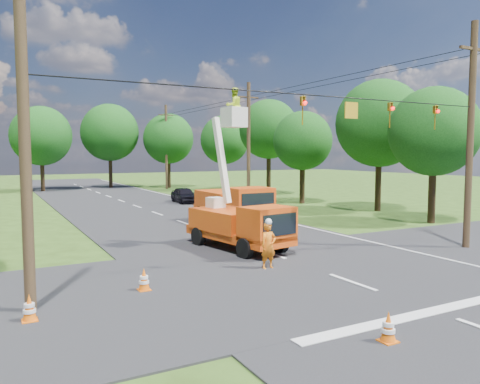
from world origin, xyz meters
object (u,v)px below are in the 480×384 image
bucket_truck (240,215)px  traffic_cone_3 (245,224)px  tree_right_d (269,129)px  pole_left (25,144)px  second_truck (233,204)px  tree_far_c (168,139)px  traffic_cone_5 (29,308)px  ground_worker (268,246)px  distant_car (184,195)px  pole_right_near (470,134)px  traffic_cone_6 (214,210)px  traffic_cone_0 (388,327)px  tree_right_c (303,141)px  pole_right_mid (249,143)px  tree_far_b (110,133)px  pole_right_far (166,146)px  tree_right_a (434,132)px  traffic_cone_4 (144,280)px  tree_far_a (41,136)px  traffic_cone_2 (242,235)px  tree_right_e (225,140)px  tree_right_b (380,124)px

bucket_truck → traffic_cone_3: bearing=49.6°
tree_right_d → pole_left: bearing=-132.0°
second_truck → tree_far_c: size_ratio=0.69×
traffic_cone_5 → pole_left: bearing=83.8°
pole_left → ground_worker: bearing=6.6°
distant_car → pole_right_near: size_ratio=0.40×
traffic_cone_6 → tree_far_c: (6.21, 26.45, 5.70)m
traffic_cone_6 → traffic_cone_0: bearing=-105.3°
pole_left → distant_car: bearing=59.9°
bucket_truck → ground_worker: 3.75m
tree_far_c → tree_right_c: bearing=-80.9°
traffic_cone_3 → pole_right_mid: bearing=59.6°
traffic_cone_6 → pole_right_mid: 8.33m
tree_far_b → traffic_cone_6: bearing=-89.4°
pole_right_far → tree_right_a: bearing=-81.6°
bucket_truck → traffic_cone_6: bearing=61.1°
traffic_cone_0 → traffic_cone_5: bearing=143.0°
pole_right_mid → tree_right_d: (6.30, 7.00, 1.57)m
traffic_cone_0 → tree_right_d: bearing=62.2°
second_truck → traffic_cone_4: size_ratio=8.97×
tree_right_c → tree_far_a: tree_far_a is taller
ground_worker → traffic_cone_4: ground_worker is taller
traffic_cone_2 → ground_worker: bearing=-107.8°
traffic_cone_0 → pole_right_near: (11.10, 6.08, 4.75)m
tree_right_e → tree_right_a: bearing=-90.6°
traffic_cone_2 → tree_right_e: (13.59, 29.03, 5.45)m
pole_left → tree_right_a: (23.00, 6.00, 1.06)m
tree_right_b → tree_far_c: size_ratio=1.05×
tree_right_a → second_truck: bearing=156.0°
pole_right_near → tree_right_b: pole_right_near is taller
traffic_cone_2 → traffic_cone_4: bearing=-139.3°
traffic_cone_3 → pole_left: 15.33m
pole_right_far → traffic_cone_5: bearing=-113.9°
traffic_cone_5 → tree_far_c: 47.22m
tree_right_a → tree_right_b: size_ratio=0.86×
pole_right_far → pole_left: pole_right_far is taller
distant_car → tree_right_d: (10.32, 2.85, 6.00)m
second_truck → pole_right_far: pole_right_far is taller
pole_right_near → pole_right_mid: (0.00, 20.00, 0.00)m
traffic_cone_2 → traffic_cone_0: bearing=-103.2°
tree_right_a → pole_left: bearing=-165.4°
traffic_cone_3 → tree_far_a: bearing=101.9°
tree_right_e → tree_far_b: size_ratio=0.84×
pole_right_far → tree_right_e: 7.32m
traffic_cone_6 → tree_right_d: (11.51, 11.45, 6.32)m
ground_worker → tree_right_b: (16.41, 11.06, 5.57)m
tree_far_a → ground_worker: bearing=-85.1°
traffic_cone_2 → tree_far_c: tree_far_c is taller
traffic_cone_5 → pole_left: size_ratio=0.08×
tree_right_c → tree_right_a: bearing=-88.7°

